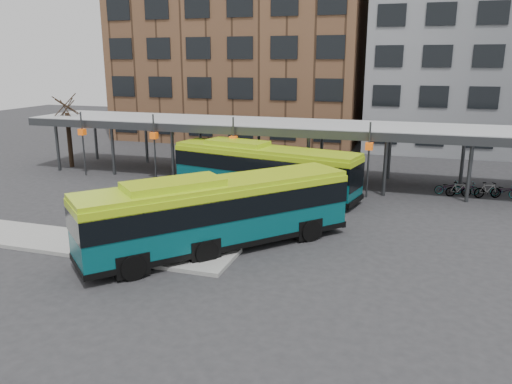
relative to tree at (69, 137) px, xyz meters
The scene contains 10 objects.
ground 21.77m from the tree, 33.69° to the right, with size 120.00×120.00×0.00m, color #28282B.
boarding_island 19.67m from the tree, 50.19° to the right, with size 14.00×3.00×0.18m, color gray.
canopy 18.03m from the tree, ahead, with size 40.00×6.53×4.80m.
tree is the anchor object (origin of this frame).
building_brick 23.18m from the tree, 68.20° to the left, with size 26.00×14.00×22.00m, color brown.
building_grey 40.17m from the tree, 30.47° to the left, with size 24.00×14.00×20.00m, color slate.
bus_front 22.79m from the tree, 36.40° to the right, with size 10.57×11.32×3.53m.
bus_rear 17.95m from the tree, 11.80° to the right, with size 12.62×5.20×3.40m.
pedestrian 20.24m from the tree, 46.67° to the right, with size 0.65×0.70×1.60m.
bike_rack 30.56m from the tree, ahead, with size 5.17×1.65×1.04m.
Camera 1 is at (8.56, -21.68, 8.51)m, focal length 35.00 mm.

